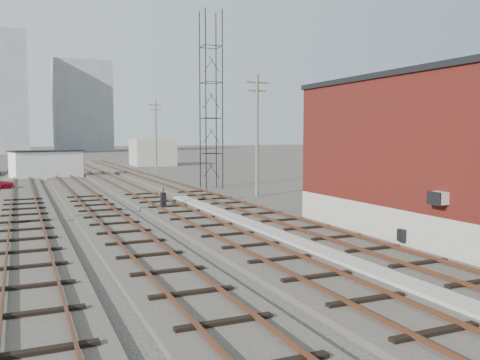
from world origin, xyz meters
TOP-DOWN VIEW (x-y plane):
  - ground at (0.00, 60.00)m, footprint 320.00×320.00m
  - track_right at (2.50, 39.00)m, footprint 3.20×90.00m
  - track_mid_right at (-1.50, 39.00)m, footprint 3.20×90.00m
  - track_mid_left at (-5.50, 39.00)m, footprint 3.20×90.00m
  - track_left at (-9.50, 39.00)m, footprint 3.20×90.00m
  - platform_curb at (0.50, 14.00)m, footprint 0.90×28.00m
  - brick_building at (7.50, 12.00)m, footprint 6.54×12.20m
  - lattice_tower at (5.50, 35.00)m, footprint 1.60×1.60m
  - utility_pole_right_a at (6.50, 28.00)m, footprint 1.80×0.24m
  - utility_pole_right_b at (6.50, 58.00)m, footprint 1.80×0.24m
  - apartment_right at (8.00, 150.00)m, footprint 16.00×12.00m
  - shed_right at (9.00, 70.00)m, footprint 6.00×6.00m
  - switch_stand at (-1.63, 24.34)m, footprint 0.31×0.31m
  - site_trailer at (-7.02, 51.29)m, footprint 7.65×4.79m

SIDE VIEW (x-z plane):
  - ground at x=0.00m, z-range 0.00..0.00m
  - track_right at x=2.50m, z-range -0.09..0.30m
  - track_mid_right at x=-1.50m, z-range -0.09..0.30m
  - track_mid_left at x=-5.50m, z-range -0.09..0.30m
  - track_left at x=-9.50m, z-range -0.09..0.30m
  - platform_curb at x=0.50m, z-range 0.00..0.26m
  - switch_stand at x=-1.63m, z-range -0.03..1.19m
  - site_trailer at x=-7.02m, z-range 0.01..3.00m
  - shed_right at x=9.00m, z-range 0.00..4.00m
  - brick_building at x=7.50m, z-range 0.02..7.24m
  - utility_pole_right_a at x=6.50m, z-range 0.30..9.30m
  - utility_pole_right_b at x=6.50m, z-range 0.30..9.30m
  - lattice_tower at x=5.50m, z-range 0.00..15.00m
  - apartment_right at x=8.00m, z-range 0.00..26.00m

